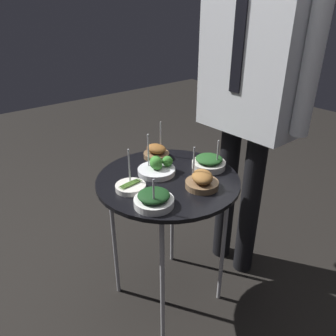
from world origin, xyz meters
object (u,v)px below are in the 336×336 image
at_px(bowl_spinach_front_center, 209,162).
at_px(bowl_asparagus_front_left, 131,186).
at_px(bowl_roast_back_left, 202,181).
at_px(bowl_roast_center, 156,152).
at_px(bowl_broccoli_mid_left, 157,167).
at_px(bowl_spinach_back_right, 154,199).
at_px(waiter_figure, 251,81).
at_px(serving_cart, 168,189).

relative_size(bowl_spinach_front_center, bowl_asparagus_front_left, 0.94).
distance_m(bowl_roast_back_left, bowl_asparagus_front_left, 0.30).
xyz_separation_m(bowl_roast_back_left, bowl_roast_center, (-0.36, 0.04, -0.00)).
distance_m(bowl_broccoli_mid_left, bowl_spinach_back_right, 0.27).
distance_m(bowl_spinach_front_center, waiter_figure, 0.43).
bearing_deg(bowl_spinach_front_center, bowl_spinach_back_right, -77.33).
bearing_deg(bowl_spinach_back_right, waiter_figure, 98.01).
bearing_deg(bowl_roast_center, serving_cart, -25.23).
xyz_separation_m(serving_cart, bowl_spinach_back_right, (0.13, -0.18, 0.08)).
relative_size(bowl_spinach_back_right, bowl_asparagus_front_left, 0.93).
xyz_separation_m(bowl_broccoli_mid_left, bowl_spinach_back_right, (0.20, -0.18, -0.00)).
bearing_deg(bowl_spinach_front_center, bowl_roast_back_left, -55.11).
bearing_deg(bowl_roast_back_left, bowl_spinach_front_center, 124.89).
bearing_deg(bowl_asparagus_front_left, bowl_broccoli_mid_left, 103.97).
bearing_deg(serving_cart, bowl_roast_back_left, 20.31).
bearing_deg(bowl_spinach_back_right, bowl_asparagus_front_left, -179.92).
bearing_deg(serving_cart, bowl_roast_center, 154.77).
bearing_deg(bowl_asparagus_front_left, bowl_roast_center, 123.08).
relative_size(bowl_roast_back_left, waiter_figure, 0.10).
height_order(bowl_broccoli_mid_left, bowl_spinach_back_right, bowl_broccoli_mid_left).
distance_m(bowl_roast_center, waiter_figure, 0.57).
relative_size(bowl_spinach_front_center, bowl_roast_back_left, 0.89).
bearing_deg(bowl_roast_back_left, serving_cart, -159.69).
bearing_deg(bowl_roast_center, waiter_figure, 56.54).
distance_m(bowl_broccoli_mid_left, bowl_roast_back_left, 0.23).
xyz_separation_m(bowl_spinach_front_center, bowl_roast_center, (-0.25, -0.12, 0.00)).
relative_size(serving_cart, bowl_roast_center, 4.04).
distance_m(bowl_spinach_back_right, bowl_asparagus_front_left, 0.16).
bearing_deg(serving_cart, bowl_asparagus_front_left, -97.48).
height_order(bowl_broccoli_mid_left, waiter_figure, waiter_figure).
bearing_deg(waiter_figure, bowl_spinach_back_right, -81.99).
bearing_deg(bowl_roast_back_left, bowl_spinach_back_right, -94.66).
xyz_separation_m(bowl_asparagus_front_left, waiter_figure, (0.07, 0.66, 0.36)).
relative_size(serving_cart, bowl_broccoli_mid_left, 4.00).
xyz_separation_m(bowl_roast_back_left, bowl_spinach_back_right, (-0.02, -0.24, -0.00)).
height_order(serving_cart, bowl_spinach_back_right, bowl_spinach_back_right).
bearing_deg(bowl_spinach_front_center, bowl_broccoli_mid_left, -117.31).
bearing_deg(bowl_broccoli_mid_left, serving_cart, 5.84).
height_order(serving_cart, bowl_spinach_front_center, bowl_spinach_front_center).
distance_m(serving_cart, bowl_roast_center, 0.24).
bearing_deg(serving_cart, bowl_broccoli_mid_left, -174.16).
height_order(bowl_spinach_front_center, waiter_figure, waiter_figure).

